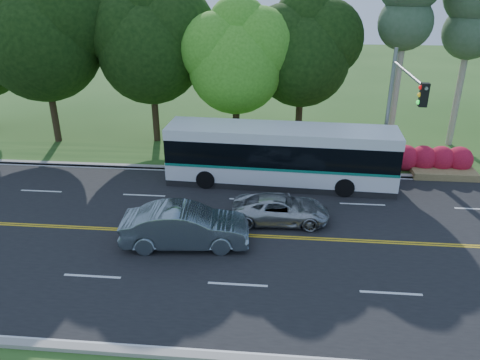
# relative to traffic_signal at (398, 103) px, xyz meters

# --- Properties ---
(ground) EXTENTS (120.00, 120.00, 0.00)m
(ground) POSITION_rel_traffic_signal_xyz_m (-6.49, -5.40, -4.67)
(ground) COLOR #29501A
(ground) RESTS_ON ground
(road) EXTENTS (60.00, 14.00, 0.02)m
(road) POSITION_rel_traffic_signal_xyz_m (-6.49, -5.40, -4.66)
(road) COLOR black
(road) RESTS_ON ground
(curb_north) EXTENTS (60.00, 0.30, 0.15)m
(curb_north) POSITION_rel_traffic_signal_xyz_m (-6.49, 1.75, -4.60)
(curb_north) COLOR #9C978D
(curb_north) RESTS_ON ground
(curb_south) EXTENTS (60.00, 0.30, 0.15)m
(curb_south) POSITION_rel_traffic_signal_xyz_m (-6.49, -12.55, -4.60)
(curb_south) COLOR #9C978D
(curb_south) RESTS_ON ground
(grass_verge) EXTENTS (60.00, 4.00, 0.10)m
(grass_verge) POSITION_rel_traffic_signal_xyz_m (-6.49, 3.60, -4.62)
(grass_verge) COLOR #29501A
(grass_verge) RESTS_ON ground
(lane_markings) EXTENTS (57.60, 13.82, 0.00)m
(lane_markings) POSITION_rel_traffic_signal_xyz_m (-6.59, -5.40, -4.65)
(lane_markings) COLOR gold
(lane_markings) RESTS_ON road
(tree_row) EXTENTS (44.70, 9.10, 13.84)m
(tree_row) POSITION_rel_traffic_signal_xyz_m (-11.65, 6.73, 2.06)
(tree_row) COLOR black
(tree_row) RESTS_ON ground
(bougainvillea_hedge) EXTENTS (9.50, 2.25, 1.50)m
(bougainvillea_hedge) POSITION_rel_traffic_signal_xyz_m (0.69, 2.75, -3.95)
(bougainvillea_hedge) COLOR maroon
(bougainvillea_hedge) RESTS_ON ground
(traffic_signal) EXTENTS (0.42, 6.10, 7.00)m
(traffic_signal) POSITION_rel_traffic_signal_xyz_m (0.00, 0.00, 0.00)
(traffic_signal) COLOR gray
(traffic_signal) RESTS_ON ground
(transit_bus) EXTENTS (12.07, 3.15, 3.13)m
(transit_bus) POSITION_rel_traffic_signal_xyz_m (-5.62, 0.28, -3.10)
(transit_bus) COLOR white
(transit_bus) RESTS_ON road
(sedan) EXTENTS (5.38, 2.33, 1.72)m
(sedan) POSITION_rel_traffic_signal_xyz_m (-9.41, -6.35, -3.79)
(sedan) COLOR slate
(sedan) RESTS_ON road
(suv) EXTENTS (4.47, 2.17, 1.23)m
(suv) POSITION_rel_traffic_signal_xyz_m (-5.50, -3.96, -4.04)
(suv) COLOR #ADB0B1
(suv) RESTS_ON road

